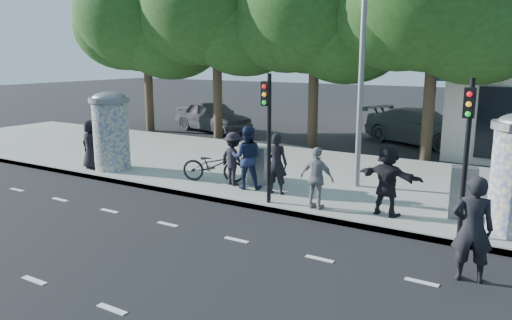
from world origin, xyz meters
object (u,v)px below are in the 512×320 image
Objects in this scene: ped_b at (276,164)px; car_right at (422,127)px; street_lamp at (363,26)px; bicycle at (213,165)px; cabinet_right at (463,192)px; traffic_pole_near at (268,125)px; ped_c at (247,157)px; man_road at (473,229)px; ped_a at (91,144)px; ad_column_left at (111,129)px; ped_f at (388,180)px; ped_e at (317,178)px; ped_d at (233,159)px; traffic_pole_far at (467,142)px; cabinet_left at (258,166)px; car_left at (213,116)px.

car_right is (1.31, 11.19, -0.22)m from ped_b.
street_lamp is at bearing -139.60° from ped_b.
bicycle is 7.20m from cabinet_right.
traffic_pole_near is 1.97m from ped_c.
car_right is at bearing -86.64° from man_road.
ped_a is 6.00m from ped_c.
man_road is at bearing -12.18° from ad_column_left.
ped_f is 0.91× the size of bicycle.
street_lamp is 4.67m from ped_e.
ped_d is at bearing 172.24° from cabinet_right.
cabinet_right is 0.23× the size of car_right.
street_lamp is 10.08m from car_right.
ad_column_left is 13.74m from car_right.
ped_f is (4.26, -0.32, -0.03)m from ped_c.
ad_column_left reaches higher than car_right.
ped_c reaches higher than ped_a.
ped_b is 0.31× the size of car_right.
street_lamp is at bearing -86.48° from ped_e.
ped_c is 1.39m from bicycle.
traffic_pole_far is 6.85m from ped_d.
ped_d is at bearing -172.05° from car_right.
traffic_pole_near is 2.96× the size of cabinet_left.
ped_a reaches higher than cabinet_right.
traffic_pole_far reaches higher than cabinet_left.
ad_column_left reaches higher than car_left.
ad_column_left is 0.90m from ped_a.
car_left is (-14.03, 8.96, 0.04)m from cabinet_right.
traffic_pole_far is at bearing -119.41° from bicycle.
car_right is (-0.34, 9.25, -3.99)m from street_lamp.
traffic_pole_near is 7.35m from ped_a.
cabinet_right is (1.62, 0.74, -0.26)m from ped_f.
ad_column_left is 0.78× the size of traffic_pole_far.
traffic_pole_far is at bearing 160.62° from ped_b.
traffic_pole_near is 2.13× the size of ped_e.
ped_c is 7.14m from man_road.
ped_e is (7.92, -0.51, -0.59)m from ad_column_left.
ped_f is 5.61m from bicycle.
car_left is (-10.75, 10.15, -0.13)m from ped_e.
cabinet_right is (6.45, 0.28, -0.17)m from ped_d.
car_left is at bearing -28.36° from ped_f.
man_road reaches higher than cabinet_left.
ped_a is at bearing 178.24° from traffic_pole_far.
cabinet_left is (-1.24, 1.53, -1.51)m from traffic_pole_near.
ped_a is at bearing 174.64° from cabinet_right.
cabinet_right is at bearing 97.83° from traffic_pole_far.
traffic_pole_far reaches higher than man_road.
traffic_pole_near is 4.07m from street_lamp.
ad_column_left is 2.30× the size of cabinet_left.
ped_e is 11.89m from car_right.
ad_column_left is at bearing -165.06° from street_lamp.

